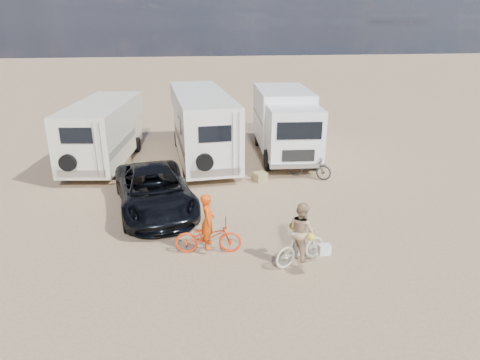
{
  "coord_description": "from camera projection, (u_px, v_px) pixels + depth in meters",
  "views": [
    {
      "loc": [
        -1.29,
        -11.9,
        5.94
      ],
      "look_at": [
        0.48,
        0.47,
        1.3
      ],
      "focal_mm": 31.95,
      "sensor_mm": 36.0,
      "label": 1
    }
  ],
  "objects": [
    {
      "name": "rv_main",
      "position": [
        202.0,
        127.0,
        19.24
      ],
      "size": [
        2.76,
        7.9,
        3.02
      ],
      "primitive_type": null,
      "rotation": [
        0.0,
        0.0,
        0.07
      ],
      "color": "silver",
      "rests_on": "ground"
    },
    {
      "name": "bike_woman",
      "position": [
        301.0,
        247.0,
        11.04
      ],
      "size": [
        1.64,
        1.08,
        0.96
      ],
      "primitive_type": "imported",
      "rotation": [
        0.0,
        0.0,
        2.0
      ],
      "color": "beige",
      "rests_on": "ground"
    },
    {
      "name": "bike_man",
      "position": [
        208.0,
        237.0,
        11.56
      ],
      "size": [
        1.86,
        0.82,
        0.95
      ],
      "primitive_type": "imported",
      "rotation": [
        0.0,
        0.0,
        1.46
      ],
      "color": "red",
      "rests_on": "ground"
    },
    {
      "name": "dark_suv",
      "position": [
        154.0,
        190.0,
        14.16
      ],
      "size": [
        3.17,
        5.35,
        1.4
      ],
      "primitive_type": "imported",
      "rotation": [
        0.0,
        0.0,
        0.18
      ],
      "color": "black",
      "rests_on": "ground"
    },
    {
      "name": "rider_man",
      "position": [
        208.0,
        227.0,
        11.46
      ],
      "size": [
        0.43,
        0.6,
        1.54
      ],
      "primitive_type": "imported",
      "rotation": [
        0.0,
        0.0,
        1.46
      ],
      "color": "#E84809",
      "rests_on": "ground"
    },
    {
      "name": "ground",
      "position": [
        227.0,
        225.0,
        13.28
      ],
      "size": [
        140.0,
        140.0,
        0.0
      ],
      "primitive_type": "plane",
      "color": "tan",
      "rests_on": "ground"
    },
    {
      "name": "rv_left",
      "position": [
        104.0,
        134.0,
        18.57
      ],
      "size": [
        2.96,
        6.47,
        2.71
      ],
      "primitive_type": null,
      "rotation": [
        0.0,
        0.0,
        -0.13
      ],
      "color": "silver",
      "rests_on": "ground"
    },
    {
      "name": "crate",
      "position": [
        260.0,
        177.0,
        16.87
      ],
      "size": [
        0.6,
        0.6,
        0.37
      ],
      "primitive_type": "cube",
      "rotation": [
        0.0,
        0.0,
        0.4
      ],
      "color": "olive",
      "rests_on": "ground"
    },
    {
      "name": "bike_parked",
      "position": [
        309.0,
        166.0,
        17.17
      ],
      "size": [
        1.88,
        1.6,
        0.97
      ],
      "primitive_type": "imported",
      "rotation": [
        0.0,
        0.0,
        0.95
      ],
      "color": "#292B29",
      "rests_on": "ground"
    },
    {
      "name": "rider_woman",
      "position": [
        301.0,
        237.0,
        10.94
      ],
      "size": [
        0.83,
        0.91,
        1.52
      ],
      "primitive_type": "imported",
      "rotation": [
        0.0,
        0.0,
        2.0
      ],
      "color": "tan",
      "rests_on": "ground"
    },
    {
      "name": "cooler",
      "position": [
        148.0,
        184.0,
        16.02
      ],
      "size": [
        0.67,
        0.53,
        0.48
      ],
      "primitive_type": "cube",
      "rotation": [
        0.0,
        0.0,
        0.16
      ],
      "color": "#215983",
      "rests_on": "ground"
    },
    {
      "name": "box_truck",
      "position": [
        285.0,
        125.0,
        19.59
      ],
      "size": [
        2.83,
        6.5,
        3.01
      ],
      "primitive_type": null,
      "rotation": [
        0.0,
        0.0,
        -0.08
      ],
      "color": "white",
      "rests_on": "ground"
    }
  ]
}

